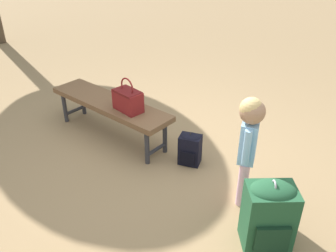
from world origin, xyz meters
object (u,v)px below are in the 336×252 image
(backpack_small, at_px, (190,148))
(park_bench, at_px, (110,106))
(child_standing, at_px, (249,136))
(backpack_large, at_px, (269,213))
(handbag, at_px, (128,99))

(backpack_small, bearing_deg, park_bench, -163.41)
(park_bench, height_order, child_standing, child_standing)
(child_standing, xyz_separation_m, backpack_large, (0.43, -0.25, -0.38))
(park_bench, bearing_deg, backpack_large, -0.52)
(backpack_large, relative_size, backpack_small, 1.65)
(park_bench, distance_m, child_standing, 1.76)
(child_standing, height_order, backpack_small, child_standing)
(child_standing, height_order, backpack_large, child_standing)
(handbag, xyz_separation_m, backpack_small, (0.67, 0.27, -0.39))
(park_bench, xyz_separation_m, backpack_small, (1.00, 0.30, -0.21))
(child_standing, bearing_deg, park_bench, -172.20)
(park_bench, xyz_separation_m, child_standing, (1.72, 0.23, 0.29))
(park_bench, height_order, backpack_small, park_bench)
(handbag, bearing_deg, park_bench, -174.94)
(park_bench, xyz_separation_m, handbag, (0.32, 0.03, 0.18))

